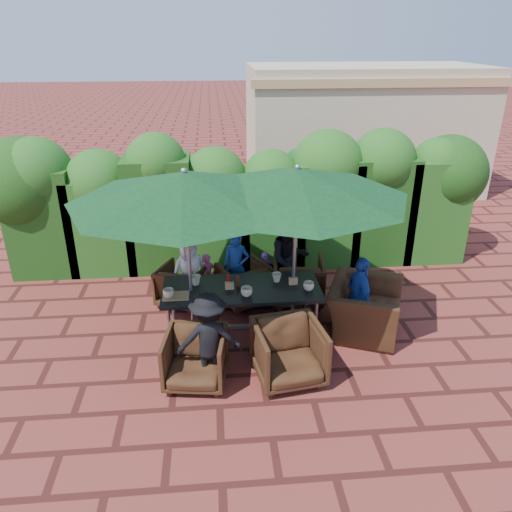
{
  "coord_description": "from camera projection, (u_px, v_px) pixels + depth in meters",
  "views": [
    {
      "loc": [
        -0.54,
        -6.25,
        4.0
      ],
      "look_at": [
        0.05,
        0.4,
        0.97
      ],
      "focal_mm": 35.0,
      "sensor_mm": 36.0,
      "label": 1
    }
  ],
  "objects": [
    {
      "name": "adult_near_left",
      "position": [
        209.0,
        339.0,
        6.0
      ],
      "size": [
        0.79,
        0.38,
        1.22
      ],
      "primitive_type": "imported",
      "rotation": [
        0.0,
        0.0,
        3.17
      ],
      "color": "black",
      "rests_on": "ground"
    },
    {
      "name": "umbrella_right",
      "position": [
        297.0,
        183.0,
        6.39
      ],
      "size": [
        2.97,
        2.97,
        2.46
      ],
      "color": "gray",
      "rests_on": "ground"
    },
    {
      "name": "chair_far_left",
      "position": [
        182.0,
        283.0,
        7.88
      ],
      "size": [
        0.88,
        0.86,
        0.7
      ],
      "primitive_type": "imported",
      "rotation": [
        0.0,
        0.0,
        2.72
      ],
      "color": "black",
      "rests_on": "ground"
    },
    {
      "name": "pedestrian_a",
      "position": [
        295.0,
        186.0,
        11.06
      ],
      "size": [
        1.68,
        0.95,
        1.7
      ],
      "primitive_type": "imported",
      "rotation": [
        0.0,
        0.0,
        2.88
      ],
      "color": "green",
      "rests_on": "ground"
    },
    {
      "name": "chair_near_left",
      "position": [
        195.0,
        356.0,
        6.08
      ],
      "size": [
        0.82,
        0.78,
        0.75
      ],
      "primitive_type": "imported",
      "rotation": [
        0.0,
        0.0,
        -0.14
      ],
      "color": "black",
      "rests_on": "ground"
    },
    {
      "name": "child_right",
      "position": [
        266.0,
        275.0,
        8.08
      ],
      "size": [
        0.29,
        0.24,
        0.77
      ],
      "primitive_type": "imported",
      "rotation": [
        0.0,
        0.0,
        0.07
      ],
      "color": "#84479B",
      "rests_on": "ground"
    },
    {
      "name": "pedestrian_b",
      "position": [
        353.0,
        183.0,
        11.31
      ],
      "size": [
        0.84,
        0.54,
        1.69
      ],
      "primitive_type": "imported",
      "rotation": [
        0.0,
        0.0,
        3.2
      ],
      "color": "#C64576",
      "rests_on": "ground"
    },
    {
      "name": "chair_far_mid",
      "position": [
        244.0,
        282.0,
        7.9
      ],
      "size": [
        0.93,
        0.91,
        0.73
      ],
      "primitive_type": "imported",
      "rotation": [
        0.0,
        0.0,
        3.58
      ],
      "color": "black",
      "rests_on": "ground"
    },
    {
      "name": "number_block_right",
      "position": [
        293.0,
        281.0,
        6.98
      ],
      "size": [
        0.12,
        0.06,
        0.1
      ],
      "primitive_type": "cube",
      "color": "tan",
      "rests_on": "dining_table"
    },
    {
      "name": "adult_far_mid",
      "position": [
        236.0,
        267.0,
        7.92
      ],
      "size": [
        0.47,
        0.4,
        1.16
      ],
      "primitive_type": "imported",
      "rotation": [
        0.0,
        0.0,
        -0.17
      ],
      "color": "#1E44A7",
      "rests_on": "ground"
    },
    {
      "name": "cup_d",
      "position": [
        277.0,
        277.0,
        7.05
      ],
      "size": [
        0.13,
        0.13,
        0.13
      ],
      "primitive_type": "imported",
      "color": "beige",
      "rests_on": "dining_table"
    },
    {
      "name": "cup_e",
      "position": [
        309.0,
        286.0,
        6.82
      ],
      "size": [
        0.15,
        0.15,
        0.12
      ],
      "primitive_type": "imported",
      "color": "beige",
      "rests_on": "dining_table"
    },
    {
      "name": "child_left",
      "position": [
        208.0,
        278.0,
        7.97
      ],
      "size": [
        0.34,
        0.3,
        0.79
      ],
      "primitive_type": "imported",
      "rotation": [
        0.0,
        0.0,
        0.27
      ],
      "color": "#C64576",
      "rests_on": "ground"
    },
    {
      "name": "dining_table",
      "position": [
        242.0,
        293.0,
        6.93
      ],
      "size": [
        2.18,
        0.9,
        0.75
      ],
      "color": "black",
      "rests_on": "ground"
    },
    {
      "name": "ketchup_bottle",
      "position": [
        228.0,
        281.0,
        6.92
      ],
      "size": [
        0.04,
        0.04,
        0.17
      ],
      "primitive_type": "cylinder",
      "color": "#B20C0A",
      "rests_on": "dining_table"
    },
    {
      "name": "chair_near_right",
      "position": [
        289.0,
        350.0,
        6.13
      ],
      "size": [
        0.92,
        0.87,
        0.83
      ],
      "primitive_type": "imported",
      "rotation": [
        0.0,
        0.0,
        0.16
      ],
      "color": "black",
      "rests_on": "ground"
    },
    {
      "name": "pedestrian_c",
      "position": [
        390.0,
        185.0,
        11.18
      ],
      "size": [
        1.02,
        1.14,
        1.66
      ],
      "primitive_type": "imported",
      "rotation": [
        0.0,
        0.0,
        2.2
      ],
      "color": "gray",
      "rests_on": "ground"
    },
    {
      "name": "hedge_wall",
      "position": [
        233.0,
        194.0,
        8.9
      ],
      "size": [
        9.1,
        1.6,
        2.46
      ],
      "color": "#12330E",
      "rests_on": "ground"
    },
    {
      "name": "ground",
      "position": [
        255.0,
        327.0,
        7.37
      ],
      "size": [
        80.0,
        80.0,
        0.0
      ],
      "primitive_type": "plane",
      "color": "maroon",
      "rests_on": "ground"
    },
    {
      "name": "chair_end_right",
      "position": [
        365.0,
        301.0,
        7.1
      ],
      "size": [
        1.1,
        1.31,
        0.98
      ],
      "primitive_type": "imported",
      "rotation": [
        0.0,
        0.0,
        1.18
      ],
      "color": "black",
      "rests_on": "ground"
    },
    {
      "name": "serving_tray",
      "position": [
        176.0,
        296.0,
        6.67
      ],
      "size": [
        0.35,
        0.25,
        0.02
      ],
      "primitive_type": "cube",
      "color": "#A2774E",
      "rests_on": "dining_table"
    },
    {
      "name": "cup_a",
      "position": [
        168.0,
        293.0,
        6.63
      ],
      "size": [
        0.15,
        0.15,
        0.12
      ],
      "primitive_type": "imported",
      "color": "beige",
      "rests_on": "dining_table"
    },
    {
      "name": "adult_end_right",
      "position": [
        360.0,
        296.0,
        7.04
      ],
      "size": [
        0.43,
        0.72,
        1.16
      ],
      "primitive_type": "imported",
      "rotation": [
        0.0,
        0.0,
        1.71
      ],
      "color": "#1E44A7",
      "rests_on": "ground"
    },
    {
      "name": "sauce_bottle",
      "position": [
        238.0,
        281.0,
        6.89
      ],
      "size": [
        0.04,
        0.04,
        0.17
      ],
      "primitive_type": "cylinder",
      "color": "#4C230C",
      "rests_on": "dining_table"
    },
    {
      "name": "chair_far_right",
      "position": [
        298.0,
        278.0,
        7.92
      ],
      "size": [
        0.87,
        0.83,
        0.81
      ],
      "primitive_type": "imported",
      "rotation": [
        0.0,
        0.0,
        3.02
      ],
      "color": "black",
      "rests_on": "ground"
    },
    {
      "name": "adult_far_left",
      "position": [
        189.0,
        272.0,
        7.77
      ],
      "size": [
        0.64,
        0.51,
        1.14
      ],
      "primitive_type": "imported",
      "rotation": [
        0.0,
        0.0,
        0.34
      ],
      "color": "white",
      "rests_on": "ground"
    },
    {
      "name": "cup_c",
      "position": [
        247.0,
        292.0,
        6.66
      ],
      "size": [
        0.16,
        0.16,
        0.13
      ],
      "primitive_type": "imported",
      "color": "beige",
      "rests_on": "dining_table"
    },
    {
      "name": "number_block_left",
      "position": [
        229.0,
        286.0,
        6.85
      ],
      "size": [
        0.12,
        0.06,
        0.1
      ],
      "primitive_type": "cube",
      "color": "tan",
      "rests_on": "dining_table"
    },
    {
      "name": "cup_b",
      "position": [
        196.0,
        280.0,
        6.96
      ],
      "size": [
        0.15,
        0.15,
        0.14
      ],
      "primitive_type": "imported",
      "color": "beige",
      "rests_on": "dining_table"
    },
    {
      "name": "umbrella_left",
      "position": [
        185.0,
        187.0,
        6.23
      ],
      "size": [
        3.0,
        3.0,
        2.46
      ],
      "color": "gray",
      "rests_on": "ground"
    },
    {
      "name": "building",
      "position": [
        362.0,
        129.0,
        13.33
      ],
      "size": [
        6.2,
        3.08,
        3.2
      ],
      "color": "beige",
      "rests_on": "ground"
    },
    {
      "name": "adult_far_right",
      "position": [
        289.0,
        259.0,
        7.91
      ],
      "size": [
        0.75,
        0.56,
        1.39
      ],
      "primitive_type": "imported",
      "rotation": [
        0.0,
        0.0,
        0.24
      ],
      "color": "black",
      "rests_on": "ground"
    }
  ]
}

